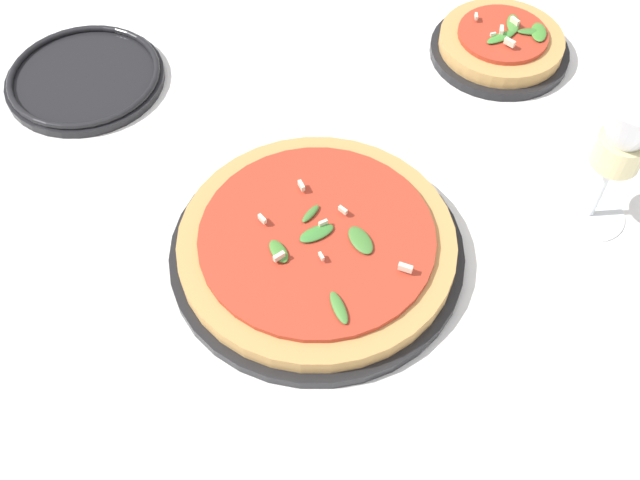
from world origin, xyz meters
TOP-DOWN VIEW (x-y plane):
  - ground_plane at (0.00, 0.00)m, footprint 6.00×6.00m
  - pizza_arugula_main at (-0.04, 0.00)m, footprint 0.31×0.31m
  - pizza_personal_side at (-0.30, -0.30)m, footprint 0.18×0.18m
  - wine_glass at (-0.34, -0.02)m, footprint 0.09×0.09m
  - side_plate_white at (0.23, -0.29)m, footprint 0.20×0.20m

SIDE VIEW (x-z plane):
  - ground_plane at x=0.00m, z-range 0.00..0.00m
  - side_plate_white at x=0.23m, z-range 0.00..0.02m
  - pizza_personal_side at x=-0.30m, z-range -0.01..0.04m
  - pizza_arugula_main at x=-0.04m, z-range -0.01..0.04m
  - wine_glass at x=-0.34m, z-range 0.03..0.21m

